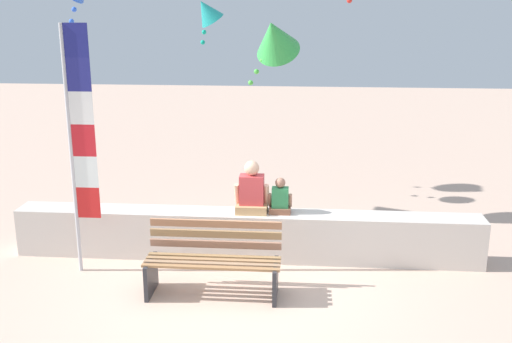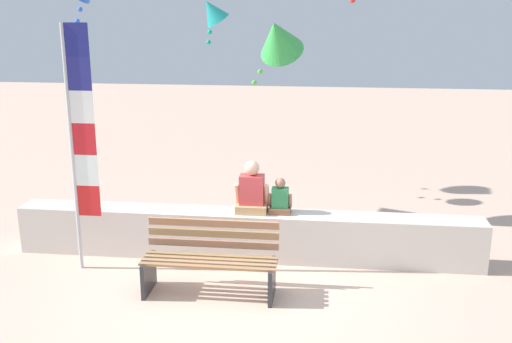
# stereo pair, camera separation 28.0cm
# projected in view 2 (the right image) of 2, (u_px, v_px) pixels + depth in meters

# --- Properties ---
(ground_plane) EXTENTS (40.00, 40.00, 0.00)m
(ground_plane) POSITION_uv_depth(u_px,v_px,m) (235.00, 292.00, 7.55)
(ground_plane) COLOR #D0AE98
(seawall_ledge) EXTENTS (6.58, 0.47, 0.68)m
(seawall_ledge) POSITION_uv_depth(u_px,v_px,m) (246.00, 235.00, 8.51)
(seawall_ledge) COLOR beige
(seawall_ledge) RESTS_ON ground
(park_bench) EXTENTS (1.68, 0.61, 0.88)m
(park_bench) POSITION_uv_depth(u_px,v_px,m) (210.00, 261.00, 7.46)
(park_bench) COLOR #A07148
(park_bench) RESTS_ON ground
(person_adult) EXTENTS (0.49, 0.36, 0.74)m
(person_adult) POSITION_uv_depth(u_px,v_px,m) (252.00, 192.00, 8.36)
(person_adult) COLOR tan
(person_adult) RESTS_ON seawall_ledge
(person_child) EXTENTS (0.33, 0.25, 0.51)m
(person_child) POSITION_uv_depth(u_px,v_px,m) (280.00, 199.00, 8.34)
(person_child) COLOR brown
(person_child) RESTS_ON seawall_ledge
(flag_banner) EXTENTS (0.36, 0.05, 3.29)m
(flag_banner) POSITION_uv_depth(u_px,v_px,m) (79.00, 135.00, 7.74)
(flag_banner) COLOR #B7B7BC
(flag_banner) RESTS_ON ground
(kite_teal) EXTENTS (0.70, 0.63, 0.86)m
(kite_teal) POSITION_uv_depth(u_px,v_px,m) (212.00, 11.00, 10.20)
(kite_teal) COLOR teal
(kite_green) EXTENTS (0.92, 1.06, 1.20)m
(kite_green) POSITION_uv_depth(u_px,v_px,m) (278.00, 37.00, 9.21)
(kite_green) COLOR green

